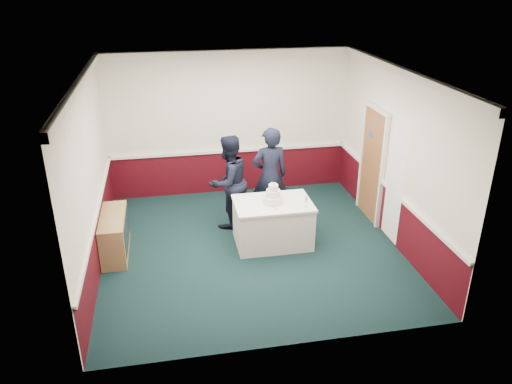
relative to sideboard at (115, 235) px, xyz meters
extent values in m
plane|color=#132F2C|center=(2.28, -0.26, -0.35)|extent=(5.00, 5.00, 0.00)
cube|color=white|center=(2.28, 2.21, 1.15)|extent=(5.00, 0.05, 3.00)
cube|color=white|center=(-0.20, -0.26, 1.15)|extent=(0.05, 5.00, 3.00)
cube|color=white|center=(4.75, -0.26, 1.15)|extent=(0.05, 5.00, 3.00)
cube|color=white|center=(2.28, -0.26, 2.62)|extent=(5.00, 5.00, 0.05)
cube|color=#440911|center=(2.28, 2.22, 0.10)|extent=(5.00, 0.02, 0.90)
cube|color=white|center=(2.28, 2.21, 0.57)|extent=(4.98, 0.05, 0.06)
cube|color=white|center=(2.28, 2.20, 2.58)|extent=(5.00, 0.08, 0.12)
cube|color=olive|center=(4.74, 0.54, 0.70)|extent=(0.05, 0.90, 2.10)
cube|color=#234799|center=(4.71, 0.69, 1.27)|extent=(0.01, 0.12, 0.12)
cube|color=white|center=(4.70, -0.51, 0.85)|extent=(0.02, 0.60, 2.20)
cube|color=#A0754D|center=(0.00, 0.00, 0.00)|extent=(0.40, 1.20, 0.70)
cube|color=black|center=(0.20, 0.00, 0.05)|extent=(0.01, 1.00, 0.50)
cube|color=white|center=(2.68, -0.16, 0.03)|extent=(1.28, 0.88, 0.76)
cube|color=white|center=(2.68, -0.16, 0.42)|extent=(1.32, 0.92, 0.04)
cylinder|color=white|center=(2.68, -0.16, 0.50)|extent=(0.34, 0.34, 0.12)
cylinder|color=silver|center=(2.68, -0.16, 0.45)|extent=(0.35, 0.35, 0.03)
cylinder|color=white|center=(2.68, -0.16, 0.61)|extent=(0.24, 0.24, 0.11)
cylinder|color=silver|center=(2.68, -0.16, 0.57)|extent=(0.25, 0.25, 0.02)
cylinder|color=white|center=(2.68, -0.16, 0.72)|extent=(0.16, 0.16, 0.10)
cylinder|color=silver|center=(2.68, -0.16, 0.68)|extent=(0.17, 0.17, 0.02)
sphere|color=#EDE5C9|center=(2.68, -0.16, 0.79)|extent=(0.03, 0.03, 0.03)
sphere|color=#EDE5C9|center=(2.71, -0.15, 0.79)|extent=(0.03, 0.03, 0.03)
sphere|color=#EDE5C9|center=(2.66, -0.14, 0.79)|extent=(0.03, 0.03, 0.03)
sphere|color=#EDE5C9|center=(2.70, -0.18, 0.79)|extent=(0.03, 0.03, 0.03)
sphere|color=#EDE5C9|center=(2.65, -0.17, 0.79)|extent=(0.03, 0.03, 0.03)
cube|color=silver|center=(2.65, -0.36, 0.44)|extent=(0.10, 0.21, 0.00)
cylinder|color=silver|center=(3.18, -0.44, 0.44)|extent=(0.05, 0.05, 0.01)
cylinder|color=silver|center=(3.18, -0.44, 0.49)|extent=(0.01, 0.01, 0.09)
cylinder|color=silver|center=(3.18, -0.44, 0.59)|extent=(0.04, 0.04, 0.11)
imported|color=black|center=(2.03, 0.66, 0.53)|extent=(1.08, 1.03, 1.76)
imported|color=black|center=(2.80, 0.69, 0.58)|extent=(0.72, 0.50, 1.86)
camera|label=1|loc=(0.97, -7.65, 4.08)|focal=35.00mm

